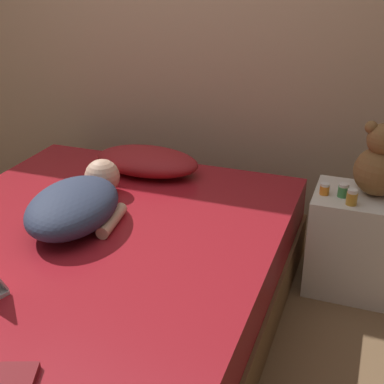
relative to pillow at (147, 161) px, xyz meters
The scene contains 11 objects.
ground_plane 0.96m from the pillow, 86.47° to the right, with size 12.00×12.00×0.00m, color brown.
wall_back 0.91m from the pillow, 84.85° to the left, with size 8.00×0.06×2.60m.
bed 0.85m from the pillow, 86.47° to the right, with size 1.73×2.07×0.49m.
nightstand 1.28m from the pillow, ahead, with size 0.56×0.39×0.55m.
pillow is the anchor object (origin of this frame).
person_lying 0.66m from the pillow, 95.66° to the right, with size 0.47×0.79×0.20m.
teddy_bear 1.28m from the pillow, ahead, with size 0.25×0.25×0.38m.
bottle_green 1.12m from the pillow, ahead, with size 0.05×0.05×0.07m.
bottle_amber 1.17m from the pillow, ahead, with size 0.05×0.05×0.08m.
bottle_orange 1.03m from the pillow, ahead, with size 0.05×0.05×0.06m.
book 1.69m from the pillow, 80.90° to the right, with size 0.25×0.22×0.02m.
Camera 1 is at (1.19, -1.84, 1.72)m, focal length 50.00 mm.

